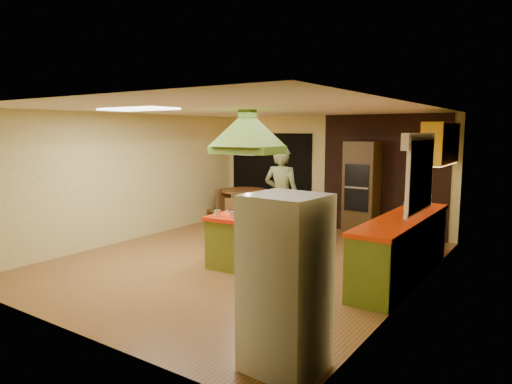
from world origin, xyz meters
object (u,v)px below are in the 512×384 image
Objects in this scene: dining_table at (244,199)px; canister_large at (419,200)px; man at (282,196)px; wall_oven at (362,189)px; refrigerator at (285,283)px; kitchen_island at (248,235)px.

canister_large is at bearing -13.05° from dining_table.
wall_oven is (0.93, 1.67, 0.03)m from man.
man is at bearing -172.51° from canister_large.
canister_large is at bearing -42.88° from wall_oven.
man is at bearing 124.78° from refrigerator.
wall_oven is at bearing 137.87° from canister_large.
man is at bearing -36.04° from dining_table.
dining_table is (-4.14, 5.19, -0.24)m from refrigerator.
canister_large is (1.49, -1.35, 0.06)m from wall_oven.
man is 1.91m from wall_oven.
refrigerator is at bearing -53.50° from kitchen_island.
man is 4.56m from refrigerator.
kitchen_island is at bearing 84.55° from man.
refrigerator is (2.37, -3.90, -0.13)m from man.
wall_oven reaches higher than kitchen_island.
kitchen_island is at bearing 133.98° from refrigerator.
man is 2.23m from dining_table.
kitchen_island is 3.59m from refrigerator.
canister_large reaches higher than kitchen_island.
canister_large is at bearing 92.70° from refrigerator.
wall_oven is 1.81× the size of dining_table.
dining_table is (-1.83, 2.48, 0.14)m from kitchen_island.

